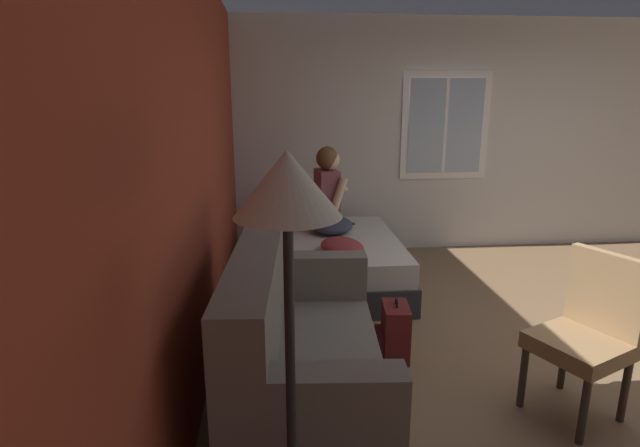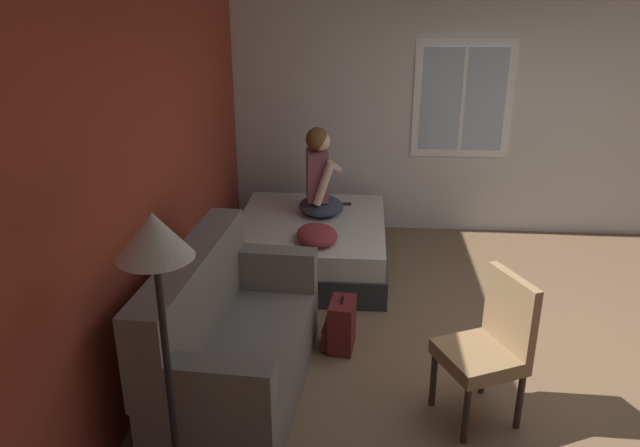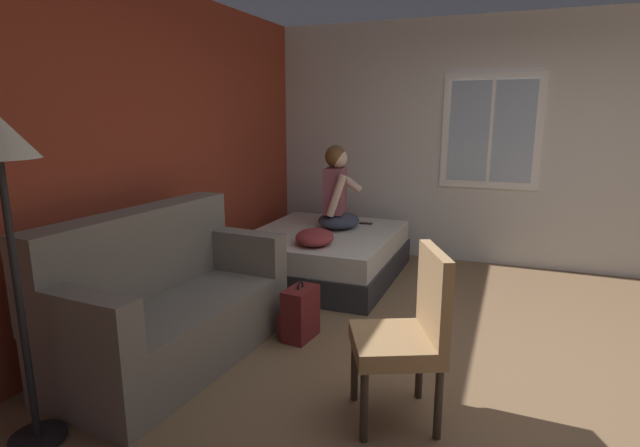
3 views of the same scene
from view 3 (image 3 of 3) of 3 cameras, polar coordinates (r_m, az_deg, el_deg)
name	(u,v)px [view 3 (image 3 of 3)]	position (r m, az deg, el deg)	size (l,w,h in m)	color
ground_plane	(518,380)	(3.61, 21.67, -16.29)	(40.00, 40.00, 0.00)	brown
wall_back_accent	(137,156)	(4.26, -20.17, 7.27)	(10.23, 0.16, 2.70)	#993823
wall_side_with_window	(529,144)	(5.89, 22.78, 8.35)	(0.19, 7.12, 2.70)	silver
bed	(324,254)	(5.23, 0.44, -3.53)	(1.74, 1.47, 0.48)	#2D2D33
couch	(166,305)	(3.63, -17.15, -8.88)	(1.75, 0.93, 1.04)	slate
side_chair	(409,330)	(2.82, 10.08, -11.88)	(0.61, 0.61, 0.98)	#382D23
person_seated	(337,195)	(5.28, 1.98, 3.30)	(0.58, 0.51, 0.88)	#383D51
backpack	(299,314)	(3.85, -2.37, -10.29)	(0.32, 0.26, 0.46)	maroon
throw_pillow	(315,237)	(4.66, -0.61, -1.55)	(0.48, 0.36, 0.14)	#993338
cell_phone	(366,223)	(5.55, 5.25, 0.01)	(0.07, 0.14, 0.01)	black
floor_lamp	(1,170)	(2.76, -32.67, 5.21)	(0.36, 0.36, 1.70)	black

